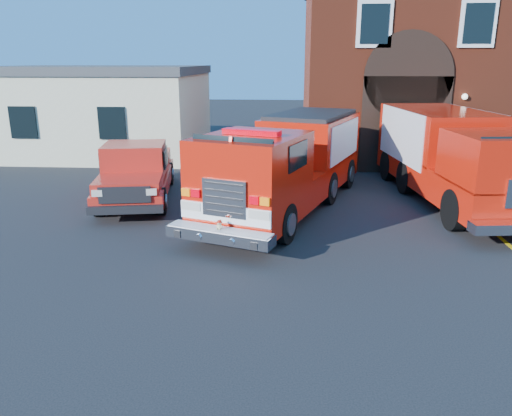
# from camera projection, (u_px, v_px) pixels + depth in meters

# --- Properties ---
(ground) EXTENTS (100.00, 100.00, 0.00)m
(ground) POSITION_uv_depth(u_px,v_px,m) (259.00, 242.00, 13.17)
(ground) COLOR black
(ground) RESTS_ON ground
(parking_stripe_near) EXTENTS (0.12, 3.00, 0.01)m
(parking_stripe_near) POSITION_uv_depth(u_px,v_px,m) (498.00, 235.00, 13.68)
(parking_stripe_near) COLOR yellow
(parking_stripe_near) RESTS_ON ground
(parking_stripe_mid) EXTENTS (0.12, 3.00, 0.01)m
(parking_stripe_mid) POSITION_uv_depth(u_px,v_px,m) (462.00, 205.00, 16.55)
(parking_stripe_mid) COLOR yellow
(parking_stripe_mid) RESTS_ON ground
(parking_stripe_far) EXTENTS (0.12, 3.00, 0.01)m
(parking_stripe_far) POSITION_uv_depth(u_px,v_px,m) (437.00, 184.00, 19.42)
(parking_stripe_far) COLOR yellow
(parking_stripe_far) RESTS_ON ground
(fire_station) EXTENTS (15.20, 10.20, 8.45)m
(fire_station) POSITION_uv_depth(u_px,v_px,m) (458.00, 68.00, 24.73)
(fire_station) COLOR maroon
(fire_station) RESTS_ON ground
(side_building) EXTENTS (10.20, 8.20, 4.35)m
(side_building) POSITION_uv_depth(u_px,v_px,m) (101.00, 109.00, 25.58)
(side_building) COLOR beige
(side_building) RESTS_ON ground
(fire_engine) EXTENTS (5.64, 9.69, 2.89)m
(fire_engine) POSITION_uv_depth(u_px,v_px,m) (289.00, 162.00, 15.87)
(fire_engine) COLOR black
(fire_engine) RESTS_ON ground
(pickup_truck) EXTENTS (3.17, 6.29, 1.97)m
(pickup_truck) POSITION_uv_depth(u_px,v_px,m) (137.00, 172.00, 17.08)
(pickup_truck) COLOR black
(pickup_truck) RESTS_ON ground
(secondary_truck) EXTENTS (3.82, 9.32, 2.94)m
(secondary_truck) POSITION_uv_depth(u_px,v_px,m) (454.00, 154.00, 16.68)
(secondary_truck) COLOR black
(secondary_truck) RESTS_ON ground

